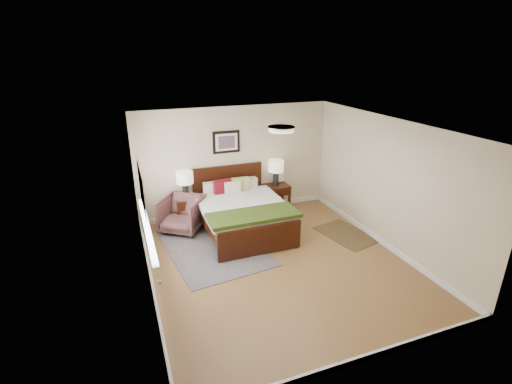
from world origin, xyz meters
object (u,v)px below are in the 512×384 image
at_px(bed, 242,208).
at_px(armchair, 182,214).
at_px(lamp_left, 185,179).
at_px(rug_persian, 214,246).
at_px(nightstand_left, 187,204).
at_px(nightstand_right, 276,195).
at_px(lamp_right, 276,168).

distance_m(bed, armchair, 1.28).
height_order(lamp_left, rug_persian, lamp_left).
distance_m(nightstand_left, rug_persian, 1.37).
relative_size(armchair, rug_persian, 0.34).
bearing_deg(armchair, lamp_left, 100.95).
xyz_separation_m(bed, nightstand_left, (-1.01, 0.81, -0.07)).
bearing_deg(nightstand_left, nightstand_right, 0.17).
height_order(lamp_right, armchair, lamp_right).
bearing_deg(bed, nightstand_right, 35.69).
distance_m(nightstand_left, armchair, 0.38).
xyz_separation_m(bed, nightstand_right, (1.13, 0.81, -0.15)).
height_order(armchair, rug_persian, armchair).
distance_m(nightstand_right, lamp_right, 0.67).
height_order(nightstand_left, lamp_right, lamp_right).
xyz_separation_m(nightstand_left, rug_persian, (0.26, -1.26, -0.46)).
bearing_deg(lamp_right, rug_persian, -145.72).
distance_m(bed, rug_persian, 1.02).
height_order(nightstand_right, armchair, armchair).
distance_m(bed, lamp_left, 1.40).
relative_size(bed, nightstand_right, 3.46).
xyz_separation_m(nightstand_left, nightstand_right, (2.14, 0.01, -0.08)).
xyz_separation_m(nightstand_right, lamp_left, (-2.14, 0.01, 0.64)).
bearing_deg(bed, nightstand_left, 141.38).
height_order(bed, nightstand_left, bed).
distance_m(bed, lamp_right, 1.50).
distance_m(nightstand_right, lamp_left, 2.24).
xyz_separation_m(nightstand_right, rug_persian, (-1.88, -1.27, -0.38)).
bearing_deg(lamp_right, lamp_left, 180.00).
bearing_deg(lamp_left, bed, -39.33).
height_order(nightstand_left, armchair, armchair).
bearing_deg(rug_persian, nightstand_left, 94.84).
bearing_deg(bed, lamp_left, 140.67).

